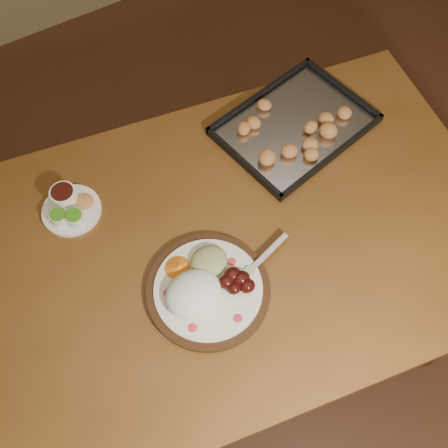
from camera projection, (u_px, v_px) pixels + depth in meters
ground at (254, 333)px, 1.92m from camera, size 4.00×4.00×0.00m
dining_table at (218, 258)px, 1.36m from camera, size 1.63×1.15×0.75m
dinner_plate at (205, 287)px, 1.19m from camera, size 0.39×0.30×0.07m
condiment_saucer at (69, 207)px, 1.30m from camera, size 0.15×0.15×0.05m
baking_tray at (295, 125)px, 1.43m from camera, size 0.47×0.38×0.04m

